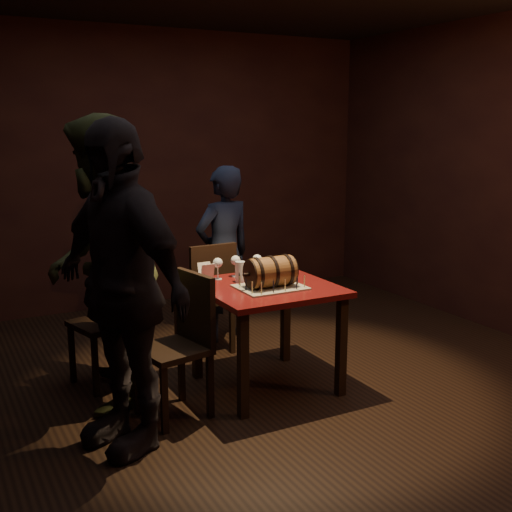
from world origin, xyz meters
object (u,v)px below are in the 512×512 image
object	(u,v)px
barrel_cake	(271,272)
wine_glass_left	(218,264)
pub_table	(267,300)
person_left_front	(120,288)
wine_glass_mid	(236,261)
pint_of_ale	(240,272)
chair_left_rear	(112,312)
chair_left_front	(183,337)
chair_back	(208,292)
person_back	(224,254)
person_left_rear	(101,264)
wine_glass_right	(257,260)

from	to	relation	value
barrel_cake	wine_glass_left	bearing A→B (deg)	118.73
pub_table	wine_glass_left	size ratio (longest dim) A/B	5.59
person_left_front	wine_glass_mid	bearing A→B (deg)	103.50
wine_glass_left	pint_of_ale	world-z (taller)	wine_glass_left
pub_table	pint_of_ale	xyz separation A→B (m)	(-0.12, 0.17, 0.18)
chair_left_rear	chair_left_front	distance (m)	0.79
barrel_cake	chair_left_front	distance (m)	0.76
pint_of_ale	chair_left_front	size ratio (longest dim) A/B	0.16
wine_glass_mid	chair_left_rear	world-z (taller)	chair_left_rear
barrel_cake	chair_back	bearing A→B (deg)	95.44
person_back	wine_glass_left	bearing A→B (deg)	51.04
pub_table	person_left_front	bearing A→B (deg)	-163.09
chair_left_front	wine_glass_left	bearing A→B (deg)	44.41
wine_glass_left	person_left_rear	distance (m)	0.87
person_back	person_left_rear	distance (m)	1.53
chair_left_rear	person_left_rear	distance (m)	0.59
wine_glass_mid	chair_back	distance (m)	0.58
person_left_rear	wine_glass_right	bearing A→B (deg)	110.70
wine_glass_mid	person_left_front	world-z (taller)	person_left_front
pub_table	chair_left_front	world-z (taller)	chair_left_front
wine_glass_right	chair_back	world-z (taller)	chair_back
wine_glass_mid	person_left_rear	distance (m)	1.02
chair_left_rear	person_back	bearing A→B (deg)	22.86
pub_table	wine_glass_mid	size ratio (longest dim) A/B	5.59
pub_table	chair_back	bearing A→B (deg)	97.06
wine_glass_left	barrel_cake	bearing A→B (deg)	-61.27
person_left_rear	person_back	bearing A→B (deg)	142.50
chair_left_rear	wine_glass_mid	bearing A→B (deg)	-18.85
pub_table	chair_left_rear	bearing A→B (deg)	146.42
wine_glass_right	pint_of_ale	size ratio (longest dim) A/B	1.07
barrel_cake	wine_glass_left	size ratio (longest dim) A/B	2.36
wine_glass_right	chair_left_front	size ratio (longest dim) A/B	0.17
pint_of_ale	person_left_rear	xyz separation A→B (m)	(-0.97, 0.09, 0.14)
pub_table	chair_back	size ratio (longest dim) A/B	0.97
barrel_cake	wine_glass_mid	xyz separation A→B (m)	(-0.07, 0.41, 0.00)
wine_glass_left	pub_table	bearing A→B (deg)	-53.59
wine_glass_left	person_back	world-z (taller)	person_back
wine_glass_mid	pint_of_ale	size ratio (longest dim) A/B	1.07
wine_glass_left	person_left_rear	size ratio (longest dim) A/B	0.08
person_back	pub_table	bearing A→B (deg)	69.63
barrel_cake	wine_glass_left	world-z (taller)	barrel_cake
wine_glass_left	chair_left_front	xyz separation A→B (m)	(-0.45, -0.45, -0.35)
pub_table	wine_glass_right	bearing A→B (deg)	74.95
pint_of_ale	chair_left_rear	size ratio (longest dim) A/B	0.16
pub_table	wine_glass_right	size ratio (longest dim) A/B	5.59
wine_glass_left	person_left_front	world-z (taller)	person_left_front
wine_glass_mid	person_left_rear	world-z (taller)	person_left_rear
chair_left_rear	person_left_front	world-z (taller)	person_left_front
pub_table	person_left_rear	bearing A→B (deg)	166.62
barrel_cake	person_left_rear	world-z (taller)	person_left_rear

